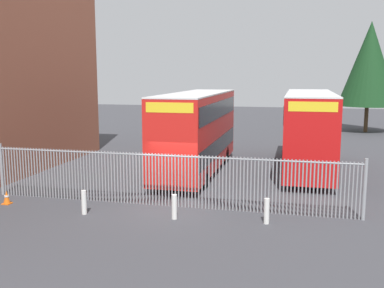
{
  "coord_description": "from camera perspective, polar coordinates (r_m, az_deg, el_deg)",
  "views": [
    {
      "loc": [
        5.03,
        -17.03,
        5.41
      ],
      "look_at": [
        0.0,
        4.0,
        2.0
      ],
      "focal_mm": 41.42,
      "sensor_mm": 36.0,
      "label": 1
    }
  ],
  "objects": [
    {
      "name": "tree_tall_back",
      "position": [
        44.85,
        21.89,
        9.54
      ],
      "size": [
        5.44,
        5.44,
        10.25
      ],
      "color": "#4C3823",
      "rests_on": "ground"
    },
    {
      "name": "double_decker_bus_near_gate",
      "position": [
        25.76,
        14.81,
        2.0
      ],
      "size": [
        2.54,
        10.81,
        4.42
      ],
      "color": "red",
      "rests_on": "ground"
    },
    {
      "name": "bollard_near_right",
      "position": [
        16.55,
        9.59,
        -8.52
      ],
      "size": [
        0.2,
        0.2,
        0.95
      ],
      "primitive_type": "cylinder",
      "color": "silver",
      "rests_on": "ground"
    },
    {
      "name": "traffic_cone_by_gate",
      "position": [
        20.33,
        -22.76,
        -6.34
      ],
      "size": [
        0.34,
        0.34,
        0.59
      ],
      "color": "orange",
      "rests_on": "ground"
    },
    {
      "name": "bollard_center_front",
      "position": [
        16.84,
        -2.29,
        -8.09
      ],
      "size": [
        0.2,
        0.2,
        0.95
      ],
      "primitive_type": "cylinder",
      "color": "silver",
      "rests_on": "ground"
    },
    {
      "name": "double_decker_bus_behind_fence_left",
      "position": [
        24.39,
        0.66,
        1.92
      ],
      "size": [
        2.54,
        10.81,
        4.42
      ],
      "color": "red",
      "rests_on": "ground"
    },
    {
      "name": "bollard_near_left",
      "position": [
        17.9,
        -13.74,
        -7.31
      ],
      "size": [
        0.2,
        0.2,
        0.95
      ],
      "primitive_type": "cylinder",
      "color": "silver",
      "rests_on": "ground"
    },
    {
      "name": "ground_plane",
      "position": [
        26.1,
        2.05,
        -3.01
      ],
      "size": [
        100.0,
        100.0,
        0.0
      ],
      "primitive_type": "plane",
      "color": "#3D3D42"
    },
    {
      "name": "palisade_fence",
      "position": [
        18.3,
        -3.45,
        -4.41
      ],
      "size": [
        15.61,
        0.14,
        2.35
      ],
      "color": "gray",
      "rests_on": "ground"
    }
  ]
}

